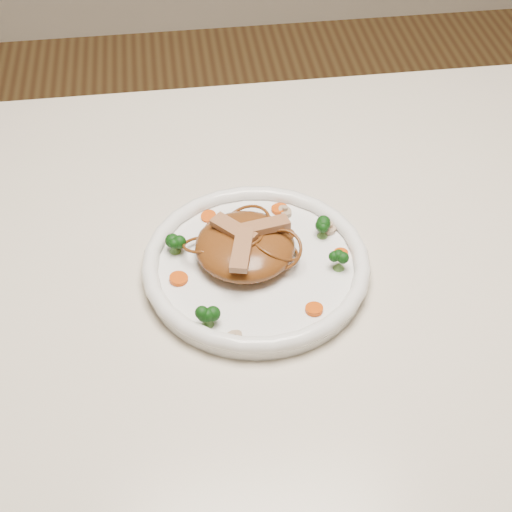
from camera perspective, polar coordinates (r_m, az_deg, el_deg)
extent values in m
cube|color=beige|center=(0.95, 2.59, -0.86)|extent=(1.20, 0.80, 0.04)
cylinder|color=white|center=(0.91, 0.00, -0.98)|extent=(0.32, 0.32, 0.02)
ellipsoid|color=brown|center=(0.90, -0.84, 0.76)|extent=(0.12, 0.12, 0.04)
cube|color=#B37E54|center=(0.89, 0.62, 2.27)|extent=(0.06, 0.03, 0.01)
cube|color=#B37E54|center=(0.89, -1.70, 2.04)|extent=(0.05, 0.06, 0.01)
cube|color=#B37E54|center=(0.86, -1.08, 0.47)|extent=(0.04, 0.07, 0.01)
cylinder|color=#D34307|center=(0.97, 1.80, 3.59)|extent=(0.03, 0.03, 0.00)
cylinder|color=#D34307|center=(0.89, -5.89, -1.73)|extent=(0.02, 0.02, 0.00)
cylinder|color=#D34307|center=(0.92, 6.46, 0.18)|extent=(0.02, 0.02, 0.00)
cylinder|color=#D34307|center=(0.96, -3.62, 3.01)|extent=(0.02, 0.02, 0.00)
cylinder|color=#D34307|center=(0.85, 4.44, -4.03)|extent=(0.03, 0.03, 0.00)
cylinder|color=tan|center=(0.82, -1.76, -6.19)|extent=(0.03, 0.03, 0.01)
cylinder|color=tan|center=(0.95, 5.60, 2.12)|extent=(0.03, 0.03, 0.01)
cylinder|color=tan|center=(0.93, -6.08, 1.00)|extent=(0.03, 0.03, 0.01)
cylinder|color=tan|center=(0.97, 2.22, 3.40)|extent=(0.03, 0.03, 0.01)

